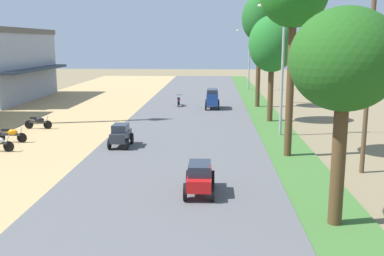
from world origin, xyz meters
TOP-DOWN VIEW (x-y plane):
  - parked_motorbike_fourth at (-9.61, 19.95)m, footprint 1.80×0.54m
  - parked_motorbike_fifth at (-9.63, 23.97)m, footprint 1.80×0.54m
  - median_tree_nearest at (5.55, 9.23)m, footprint 3.24×3.24m
  - median_tree_third at (5.75, 27.71)m, footprint 3.28×3.28m
  - median_tree_fourth at (5.55, 35.01)m, footprint 3.02×3.02m
  - streetlamp_near at (5.80, 22.83)m, footprint 3.16×0.20m
  - streetlamp_mid at (5.80, 48.82)m, footprint 3.16×0.20m
  - utility_pole_near at (8.25, 15.11)m, footprint 1.80×0.20m
  - utility_pole_far at (8.88, 38.01)m, footprint 1.80×0.20m
  - car_sedan_red at (1.25, 11.77)m, footprint 1.10×2.26m
  - car_hatchback_charcoal at (-3.24, 19.20)m, footprint 1.04×2.00m
  - car_van_blue at (1.62, 33.38)m, footprint 1.19×2.41m
  - motorbike_ahead_second at (-1.35, 34.92)m, footprint 0.54×1.80m

SIDE VIEW (x-z plane):
  - parked_motorbike_fourth at x=-9.61m, z-range 0.08..1.02m
  - parked_motorbike_fifth at x=-9.63m, z-range 0.08..1.02m
  - motorbike_ahead_second at x=-1.35m, z-range 0.10..1.04m
  - car_sedan_red at x=1.25m, z-range 0.15..1.34m
  - car_hatchback_charcoal at x=-3.24m, z-range 0.13..1.36m
  - car_van_blue at x=1.62m, z-range 0.19..1.86m
  - streetlamp_mid at x=5.80m, z-range 0.64..7.72m
  - streetlamp_near at x=5.80m, z-range 0.66..8.52m
  - utility_pole_near at x=8.25m, z-range 0.19..9.11m
  - utility_pole_far at x=8.88m, z-range 0.19..9.75m
  - median_tree_nearest at x=5.55m, z-range 1.76..8.37m
  - median_tree_third at x=5.75m, z-range 1.75..9.16m
  - median_tree_fourth at x=5.55m, z-range 2.74..12.21m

